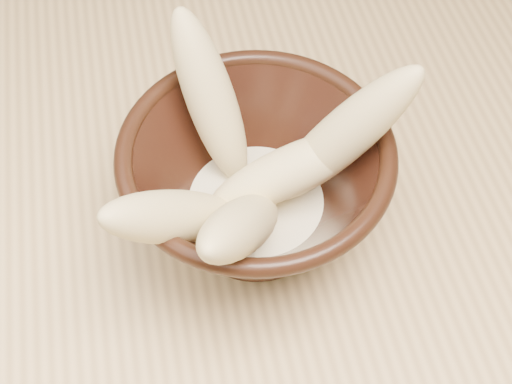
# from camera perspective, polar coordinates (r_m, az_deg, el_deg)

# --- Properties ---
(table) EXTENTS (1.20, 0.80, 0.75)m
(table) POSITION_cam_1_polar(r_m,az_deg,el_deg) (0.72, 7.89, -1.67)
(table) COLOR #DEBA7A
(table) RESTS_ON ground
(bowl) EXTENTS (0.21, 0.21, 0.11)m
(bowl) POSITION_cam_1_polar(r_m,az_deg,el_deg) (0.56, 0.00, 0.58)
(bowl) COLOR black
(bowl) RESTS_ON table
(milk_puddle) EXTENTS (0.12, 0.12, 0.02)m
(milk_puddle) POSITION_cam_1_polar(r_m,az_deg,el_deg) (0.58, 0.00, -1.04)
(milk_puddle) COLOR #EFE7C0
(milk_puddle) RESTS_ON bowl
(banana_upright) EXTENTS (0.08, 0.11, 0.15)m
(banana_upright) POSITION_cam_1_polar(r_m,az_deg,el_deg) (0.56, -3.64, 7.42)
(banana_upright) COLOR #E5D287
(banana_upright) RESTS_ON bowl
(banana_left) EXTENTS (0.14, 0.11, 0.14)m
(banana_left) POSITION_cam_1_polar(r_m,az_deg,el_deg) (0.50, -6.25, -2.00)
(banana_left) COLOR #E5D287
(banana_left) RESTS_ON bowl
(banana_right) EXTENTS (0.13, 0.06, 0.16)m
(banana_right) POSITION_cam_1_polar(r_m,az_deg,el_deg) (0.53, 6.74, 4.23)
(banana_right) COLOR #E5D287
(banana_right) RESTS_ON bowl
(banana_across) EXTENTS (0.14, 0.05, 0.08)m
(banana_across) POSITION_cam_1_polar(r_m,az_deg,el_deg) (0.54, 2.50, 1.60)
(banana_across) COLOR #E5D287
(banana_across) RESTS_ON bowl
(banana_front) EXTENTS (0.11, 0.15, 0.15)m
(banana_front) POSITION_cam_1_polar(r_m,az_deg,el_deg) (0.49, -1.15, -2.74)
(banana_front) COLOR #E5D287
(banana_front) RESTS_ON bowl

